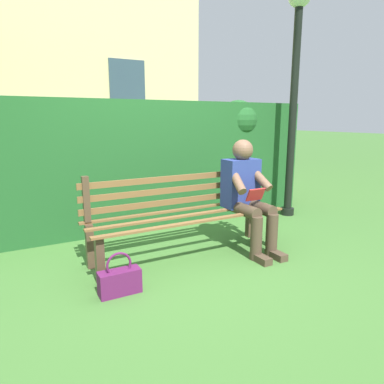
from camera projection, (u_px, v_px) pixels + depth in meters
ground at (187, 256)px, 3.59m from camera, size 60.00×60.00×0.00m
park_bench at (183, 212)px, 3.58m from camera, size 2.03×0.53×0.87m
person_seated at (247, 193)px, 3.69m from camera, size 0.44×0.73×1.17m
hedge_backdrop at (146, 161)px, 4.60m from camera, size 4.76×0.69×1.65m
building_facade at (26, 12)px, 8.49m from camera, size 8.06×2.84×7.84m
handbag at (120, 281)px, 2.80m from camera, size 0.34×0.13×0.35m
lamp_post at (295, 72)px, 4.74m from camera, size 0.30×0.30×3.11m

